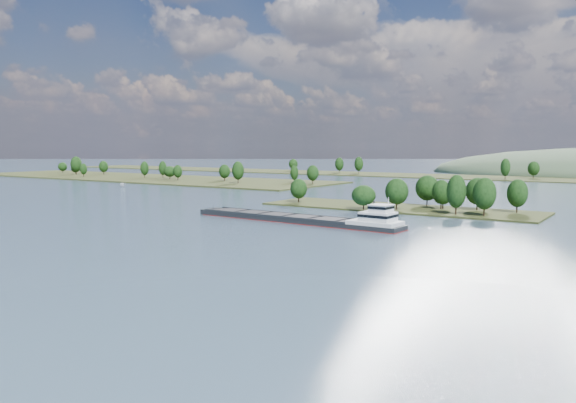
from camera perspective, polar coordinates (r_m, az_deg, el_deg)
The scene contains 6 objects.
ground at distance 153.88m, azimuth 2.34°, elevation -2.82°, with size 1800.00×1800.00×0.00m, color #3D5569.
tree_island at distance 203.54m, azimuth 12.92°, elevation 0.25°, with size 100.00×33.60×14.18m.
left_bank at distance 409.97m, azimuth -14.85°, elevation 2.41°, with size 300.00×80.00×15.66m.
back_shoreline at distance 416.35m, azimuth 23.94°, elevation 2.13°, with size 900.00×60.00×15.66m.
cargo_barge at distance 166.09m, azimuth 1.96°, elevation -1.77°, with size 71.28×12.06×9.60m.
motorboat at distance 324.91m, azimuth -16.44°, elevation 1.63°, with size 2.39×6.36×2.45m, color silver.
Camera 1 is at (79.66, -9.70, 22.61)m, focal length 35.00 mm.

